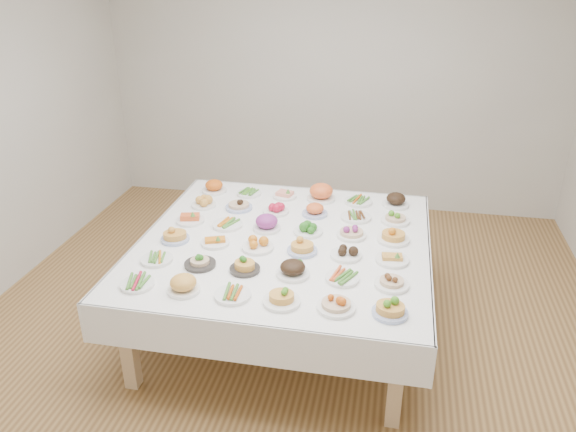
% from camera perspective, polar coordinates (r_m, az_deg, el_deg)
% --- Properties ---
extents(room_envelope, '(5.02, 5.02, 2.81)m').
position_cam_1_polar(room_envelope, '(3.71, -0.04, 12.34)').
color(room_envelope, olive).
rests_on(room_envelope, ground).
extents(display_table, '(2.10, 2.10, 0.75)m').
position_cam_1_polar(display_table, '(4.13, -0.41, -3.36)').
color(display_table, white).
rests_on(display_table, ground).
extents(dish_0, '(0.21, 0.21, 0.05)m').
position_cam_1_polar(dish_0, '(3.68, -15.08, -6.56)').
color(dish_0, white).
rests_on(dish_0, display_table).
extents(dish_1, '(0.20, 0.20, 0.11)m').
position_cam_1_polar(dish_1, '(3.54, -10.58, -6.86)').
color(dish_1, white).
rests_on(dish_1, display_table).
extents(dish_2, '(0.22, 0.22, 0.06)m').
position_cam_1_polar(dish_2, '(3.46, -5.65, -7.83)').
color(dish_2, white).
rests_on(dish_2, display_table).
extents(dish_3, '(0.23, 0.23, 0.12)m').
position_cam_1_polar(dish_3, '(3.38, -0.66, -8.13)').
color(dish_3, white).
rests_on(dish_3, display_table).
extents(dish_4, '(0.24, 0.24, 0.13)m').
position_cam_1_polar(dish_4, '(3.33, 4.92, -8.50)').
color(dish_4, white).
rests_on(dish_4, display_table).
extents(dish_5, '(0.21, 0.21, 0.12)m').
position_cam_1_polar(dish_5, '(3.33, 10.37, -9.03)').
color(dish_5, '#4C66B2').
rests_on(dish_5, display_table).
extents(dish_6, '(0.22, 0.22, 0.05)m').
position_cam_1_polar(dish_6, '(3.93, -13.18, -4.21)').
color(dish_6, white).
rests_on(dish_6, display_table).
extents(dish_7, '(0.21, 0.21, 0.10)m').
position_cam_1_polar(dish_7, '(3.81, -8.95, -4.47)').
color(dish_7, '#2B2926').
rests_on(dish_7, display_table).
extents(dish_8, '(0.20, 0.20, 0.10)m').
position_cam_1_polar(dish_8, '(3.71, -4.42, -4.99)').
color(dish_8, '#2B2926').
rests_on(dish_8, display_table).
extents(dish_9, '(0.22, 0.22, 0.13)m').
position_cam_1_polar(dish_9, '(3.64, 0.48, -5.18)').
color(dish_9, white).
rests_on(dish_9, display_table).
extents(dish_10, '(0.24, 0.22, 0.06)m').
position_cam_1_polar(dish_10, '(3.63, 5.52, -6.16)').
color(dish_10, white).
rests_on(dish_10, display_table).
extents(dish_11, '(0.22, 0.22, 0.11)m').
position_cam_1_polar(dish_11, '(3.60, 10.50, -6.40)').
color(dish_11, white).
rests_on(dish_11, display_table).
extents(dish_12, '(0.21, 0.21, 0.12)m').
position_cam_1_polar(dish_12, '(4.16, -11.43, -1.82)').
color(dish_12, '#4C66B2').
rests_on(dish_12, display_table).
extents(dish_13, '(0.20, 0.20, 0.08)m').
position_cam_1_polar(dish_13, '(4.07, -7.42, -2.49)').
color(dish_13, white).
rests_on(dish_13, display_table).
extents(dish_14, '(0.22, 0.22, 0.10)m').
position_cam_1_polar(dish_14, '(3.97, -3.10, -2.78)').
color(dish_14, white).
rests_on(dish_14, display_table).
extents(dish_15, '(0.21, 0.21, 0.13)m').
position_cam_1_polar(dish_15, '(3.92, 1.46, -2.94)').
color(dish_15, '#4C66B2').
rests_on(dish_15, display_table).
extents(dish_16, '(0.21, 0.21, 0.10)m').
position_cam_1_polar(dish_16, '(3.89, 5.92, -3.59)').
color(dish_16, white).
rests_on(dish_16, display_table).
extents(dish_17, '(0.22, 0.22, 0.09)m').
position_cam_1_polar(dish_17, '(3.88, 10.54, -4.09)').
color(dish_17, white).
rests_on(dish_17, display_table).
extents(dish_18, '(0.22, 0.22, 0.09)m').
position_cam_1_polar(dish_18, '(4.43, -9.91, -0.18)').
color(dish_18, white).
rests_on(dish_18, display_table).
extents(dish_19, '(0.25, 0.23, 0.06)m').
position_cam_1_polar(dish_19, '(4.33, -6.17, -0.72)').
color(dish_19, white).
rests_on(dish_19, display_table).
extents(dish_20, '(0.21, 0.21, 0.13)m').
position_cam_1_polar(dish_20, '(4.24, -2.18, -0.62)').
color(dish_20, white).
rests_on(dish_20, display_table).
extents(dish_21, '(0.21, 0.21, 0.10)m').
position_cam_1_polar(dish_21, '(4.19, 2.06, -1.20)').
color(dish_21, white).
rests_on(dish_21, display_table).
extents(dish_22, '(0.23, 0.23, 0.12)m').
position_cam_1_polar(dish_22, '(4.16, 6.48, -1.39)').
color(dish_22, white).
rests_on(dish_22, display_table).
extents(dish_23, '(0.23, 0.23, 0.15)m').
position_cam_1_polar(dish_23, '(4.14, 10.68, -1.64)').
color(dish_23, white).
rests_on(dish_23, display_table).
extents(dish_24, '(0.20, 0.20, 0.09)m').
position_cam_1_polar(dish_24, '(4.69, -8.59, 1.43)').
color(dish_24, white).
rests_on(dish_24, display_table).
extents(dish_25, '(0.22, 0.22, 0.12)m').
position_cam_1_polar(dish_25, '(4.61, -5.03, 1.34)').
color(dish_25, '#4C66B2').
rests_on(dish_25, display_table).
extents(dish_26, '(0.21, 0.21, 0.09)m').
position_cam_1_polar(dish_26, '(4.52, -1.25, 0.81)').
color(dish_26, white).
rests_on(dish_26, display_table).
extents(dish_27, '(0.20, 0.20, 0.11)m').
position_cam_1_polar(dish_27, '(4.48, 2.75, 0.70)').
color(dish_27, '#4C66B2').
rests_on(dish_27, display_table).
extents(dish_28, '(0.24, 0.24, 0.05)m').
position_cam_1_polar(dish_28, '(4.46, 6.91, -0.01)').
color(dish_28, white).
rests_on(dish_28, display_table).
extents(dish_29, '(0.22, 0.22, 0.12)m').
position_cam_1_polar(dish_29, '(4.44, 10.88, 0.04)').
color(dish_29, white).
rests_on(dish_29, display_table).
extents(dish_30, '(0.21, 0.21, 0.11)m').
position_cam_1_polar(dish_30, '(4.97, -7.52, 2.96)').
color(dish_30, white).
rests_on(dish_30, display_table).
extents(dish_31, '(0.21, 0.21, 0.05)m').
position_cam_1_polar(dish_31, '(4.89, -4.00, 2.38)').
color(dish_31, white).
rests_on(dish_31, display_table).
extents(dish_32, '(0.20, 0.20, 0.09)m').
position_cam_1_polar(dish_32, '(4.81, -0.34, 2.28)').
color(dish_32, white).
rests_on(dish_32, display_table).
extents(dish_33, '(0.25, 0.25, 0.15)m').
position_cam_1_polar(dish_33, '(4.76, 3.39, 2.46)').
color(dish_33, white).
rests_on(dish_33, display_table).
extents(dish_34, '(0.23, 0.23, 0.05)m').
position_cam_1_polar(dish_34, '(4.75, 7.15, 1.56)').
color(dish_34, white).
rests_on(dish_34, display_table).
extents(dish_35, '(0.22, 0.22, 0.11)m').
position_cam_1_polar(dish_35, '(4.73, 10.90, 1.56)').
color(dish_35, white).
rests_on(dish_35, display_table).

